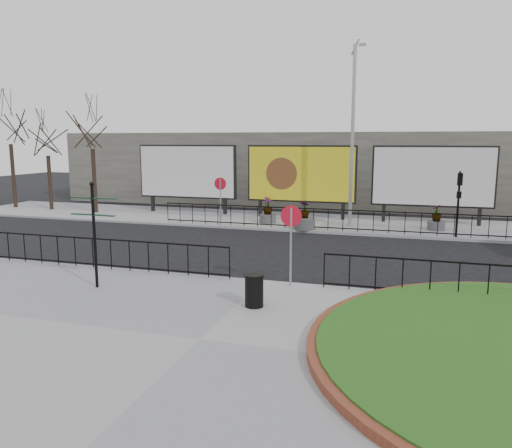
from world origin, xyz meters
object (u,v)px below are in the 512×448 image
at_px(fingerpost_sign, 94,224).
at_px(planter_c, 436,221).
at_px(litter_bin, 254,290).
at_px(planter_a, 268,213).
at_px(lamp_post, 353,133).
at_px(planter_b, 304,220).
at_px(billboard_mid, 301,174).

height_order(fingerpost_sign, planter_c, fingerpost_sign).
bearing_deg(litter_bin, planter_a, 104.07).
xyz_separation_m(lamp_post, litter_bin, (-1.01, -13.52, -4.26)).
bearing_deg(fingerpost_sign, planter_b, 75.62).
distance_m(fingerpost_sign, planter_c, 16.79).
relative_size(billboard_mid, litter_bin, 7.04).
relative_size(billboard_mid, fingerpost_sign, 1.95).
bearing_deg(planter_a, planter_b, -30.65).
bearing_deg(litter_bin, lamp_post, 85.74).
bearing_deg(billboard_mid, lamp_post, -33.25).
height_order(fingerpost_sign, planter_a, fingerpost_sign).
bearing_deg(planter_c, litter_bin, -111.09).
bearing_deg(billboard_mid, planter_c, -15.29).
distance_m(lamp_post, litter_bin, 14.21).
bearing_deg(planter_b, fingerpost_sign, -109.01).
bearing_deg(planter_c, fingerpost_sign, -127.85).
bearing_deg(planter_c, planter_b, -165.67).
xyz_separation_m(planter_a, planter_c, (8.54, 0.25, -0.06)).
relative_size(lamp_post, planter_c, 7.23).
xyz_separation_m(billboard_mid, planter_b, (0.95, -3.57, -2.03)).
relative_size(billboard_mid, lamp_post, 0.67).
distance_m(lamp_post, planter_a, 6.03).
height_order(billboard_mid, fingerpost_sign, billboard_mid).
bearing_deg(planter_b, billboard_mid, 104.85).
bearing_deg(lamp_post, litter_bin, -94.26).
xyz_separation_m(lamp_post, fingerpost_sign, (-6.06, -13.21, -2.79)).
relative_size(litter_bin, planter_c, 0.69).
relative_size(lamp_post, planter_b, 6.53).
bearing_deg(lamp_post, fingerpost_sign, -114.64).
xyz_separation_m(fingerpost_sign, planter_c, (10.26, 13.21, -1.46)).
distance_m(planter_b, planter_c, 6.47).
relative_size(planter_a, planter_c, 1.08).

